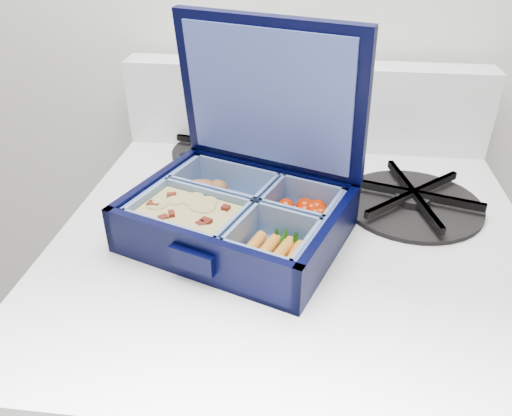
# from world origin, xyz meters

# --- Properties ---
(bento_box) EXTENTS (0.29, 0.26, 0.06)m
(bento_box) POSITION_xyz_m (0.34, 1.67, 0.88)
(bento_box) COLOR black
(bento_box) RESTS_ON stove
(burner_grate) EXTENTS (0.23, 0.23, 0.03)m
(burner_grate) POSITION_xyz_m (0.55, 1.77, 0.87)
(burner_grate) COLOR black
(burner_grate) RESTS_ON stove
(burner_grate_rear) EXTENTS (0.19, 0.19, 0.02)m
(burner_grate_rear) POSITION_xyz_m (0.28, 1.90, 0.86)
(burner_grate_rear) COLOR black
(burner_grate_rear) RESTS_ON stove
(fork) EXTENTS (0.14, 0.16, 0.01)m
(fork) POSITION_xyz_m (0.35, 1.79, 0.86)
(fork) COLOR silver
(fork) RESTS_ON stove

